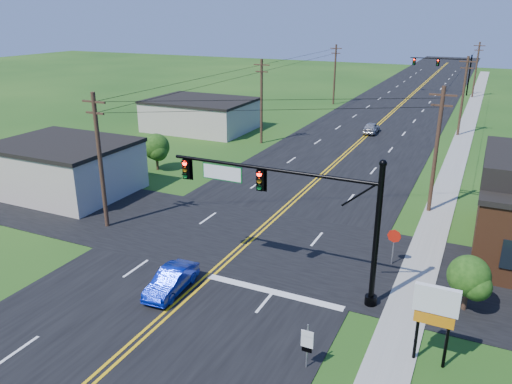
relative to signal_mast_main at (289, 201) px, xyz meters
The scene contains 21 objects.
ground 10.27m from the signal_mast_main, 118.47° to the right, with size 260.00×260.00×0.00m, color #173F12.
road_main 42.49m from the signal_mast_main, 95.90° to the left, with size 16.00×220.00×0.04m, color black.
road_cross 7.56m from the signal_mast_main, 137.32° to the left, with size 70.00×10.00×0.04m, color black.
sidewalk 32.93m from the signal_mast_main, 79.10° to the left, with size 2.00×160.00×0.08m, color gray.
signal_mast_main is the anchor object (origin of this frame).
signal_mast_far 72.00m from the signal_mast_main, 89.92° to the left, with size 10.98×0.60×7.48m.
cream_bldg_near 22.33m from the signal_mast_main, 164.29° to the left, with size 10.20×8.20×4.10m.
cream_bldg_far 38.12m from the signal_mast_main, 127.88° to the left, with size 12.20×9.20×3.70m.
utility_pole_left_a 13.98m from the signal_mast_main, behind, with size 1.80×0.28×9.00m.
utility_pole_left_b 30.34m from the signal_mast_main, 117.14° to the left, with size 1.80×0.28×9.00m.
utility_pole_left_c 55.74m from the signal_mast_main, 104.37° to the left, with size 1.80×0.28×9.00m.
utility_pole_right_a 15.03m from the signal_mast_main, 68.69° to the left, with size 1.80×0.28×9.00m.
utility_pole_right_b 40.37m from the signal_mast_main, 82.22° to the left, with size 1.80×0.28×9.00m.
utility_pole_right_c 70.21m from the signal_mast_main, 85.54° to the left, with size 1.80×0.28×9.00m.
shrub_corner 9.26m from the signal_mast_main, ahead, with size 2.00×2.00×2.86m.
tree_left 23.22m from the signal_mast_main, 142.64° to the left, with size 2.40×2.40×3.37m.
blue_car 7.29m from the signal_mast_main, 148.19° to the right, with size 1.31×3.76×1.24m, color #071BA1.
distant_car 37.17m from the signal_mast_main, 96.14° to the left, with size 1.54×3.83×1.30m, color #A09FA4.
route_sign 7.45m from the signal_mast_main, 61.16° to the right, with size 0.52×0.08×2.07m.
stop_sign 7.28m from the signal_mast_main, 45.47° to the left, with size 0.78×0.11×2.18m.
pylon_sign 8.57m from the signal_mast_main, 23.52° to the right, with size 1.74×0.25×3.58m.
Camera 1 is at (12.73, -13.67, 13.67)m, focal length 35.00 mm.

